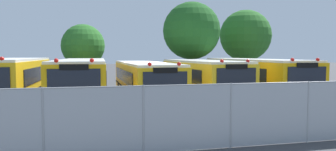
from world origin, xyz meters
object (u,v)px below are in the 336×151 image
school_bus_3 (201,79)px  traffic_cone (209,129)px  school_bus_2 (144,80)px  tree_2 (192,31)px  tree_1 (84,47)px  school_bus_4 (253,77)px  school_bus_1 (82,80)px  tree_3 (246,35)px  school_bus_0 (13,81)px

school_bus_3 → traffic_cone: bearing=70.8°
school_bus_2 → traffic_cone: school_bus_2 is taller
school_bus_2 → tree_2: tree_2 is taller
school_bus_3 → tree_2: 8.44m
tree_1 → traffic_cone: tree_1 is taller
tree_2 → school_bus_3: bearing=-103.2°
school_bus_4 → school_bus_1: bearing=0.5°
traffic_cone → school_bus_4: bearing=54.0°
school_bus_1 → school_bus_4: 10.61m
school_bus_2 → school_bus_4: size_ratio=0.96×
school_bus_2 → school_bus_3: size_ratio=1.15×
school_bus_3 → tree_2: (1.76, 7.48, 3.49)m
tree_2 → tree_3: (6.46, 2.84, -0.12)m
school_bus_0 → tree_3: size_ratio=1.32×
school_bus_0 → school_bus_2: size_ratio=0.87×
school_bus_0 → traffic_cone: 11.73m
school_bus_0 → traffic_cone: size_ratio=14.99×
school_bus_2 → school_bus_1: bearing=-4.4°
tree_1 → tree_2: bearing=-12.7°
school_bus_2 → school_bus_0: bearing=-1.0°
school_bus_2 → tree_1: size_ratio=2.02×
school_bus_3 → school_bus_4: 3.56m
school_bus_2 → tree_3: bearing=-140.0°
traffic_cone → school_bus_1: bearing=117.1°
school_bus_3 → tree_2: size_ratio=1.31×
school_bus_0 → tree_2: tree_2 is taller
school_bus_0 → tree_1: (3.48, 9.34, 2.06)m
school_bus_0 → tree_2: bearing=-148.4°
school_bus_4 → traffic_cone: (-6.17, -8.51, -1.11)m
school_bus_3 → tree_1: bearing=-54.6°
traffic_cone → tree_3: bearing=59.8°
school_bus_3 → traffic_cone: size_ratio=15.09×
school_bus_2 → school_bus_3: (3.52, -0.14, 0.05)m
school_bus_1 → traffic_cone: bearing=118.6°
school_bus_2 → school_bus_3: 3.53m
school_bus_3 → tree_1: tree_1 is taller
school_bus_1 → traffic_cone: (4.44, -8.67, -1.12)m
tree_1 → traffic_cone: size_ratio=8.58×
school_bus_4 → tree_1: bearing=-39.5°
school_bus_4 → tree_2: size_ratio=1.55×
school_bus_4 → traffic_cone: 10.57m
tree_2 → traffic_cone: 17.01m
school_bus_2 → tree_1: (-3.66, 9.35, 2.18)m
school_bus_1 → tree_3: tree_3 is taller
school_bus_4 → school_bus_2: bearing=1.8°
school_bus_1 → tree_2: 11.84m
school_bus_4 → tree_3: (4.66, 10.12, 3.33)m
tree_1 → school_bus_3: bearing=-52.9°
tree_3 → school_bus_0: bearing=-151.7°
tree_2 → tree_3: 7.06m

